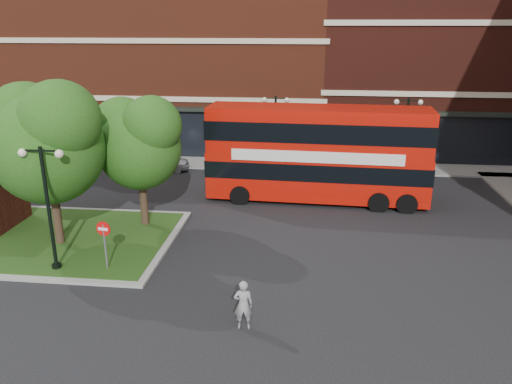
# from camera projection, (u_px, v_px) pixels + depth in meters

# --- Properties ---
(ground) EXTENTS (120.00, 120.00, 0.00)m
(ground) POSITION_uv_depth(u_px,v_px,m) (193.00, 281.00, 18.82)
(ground) COLOR black
(ground) RESTS_ON ground
(pavement_far) EXTENTS (44.00, 3.00, 0.12)m
(pavement_far) POSITION_uv_depth(u_px,v_px,m) (248.00, 164.00, 34.34)
(pavement_far) COLOR slate
(pavement_far) RESTS_ON ground
(terrace_far_left) EXTENTS (26.00, 12.00, 14.00)m
(terrace_far_left) POSITION_uv_depth(u_px,v_px,m) (160.00, 53.00, 40.02)
(terrace_far_left) COLOR maroon
(terrace_far_left) RESTS_ON ground
(terrace_far_right) EXTENTS (18.00, 12.00, 16.00)m
(terrace_far_right) POSITION_uv_depth(u_px,v_px,m) (445.00, 41.00, 37.40)
(terrace_far_right) COLOR #471911
(terrace_far_right) RESTS_ON ground
(traffic_island) EXTENTS (12.60, 7.60, 0.15)m
(traffic_island) POSITION_uv_depth(u_px,v_px,m) (35.00, 238.00, 22.46)
(traffic_island) COLOR gray
(traffic_island) RESTS_ON ground
(tree_island_west) EXTENTS (5.40, 4.71, 7.21)m
(tree_island_west) POSITION_uv_depth(u_px,v_px,m) (45.00, 137.00, 20.40)
(tree_island_west) COLOR #2D2116
(tree_island_west) RESTS_ON ground
(tree_island_east) EXTENTS (4.46, 3.90, 6.29)m
(tree_island_east) POSITION_uv_depth(u_px,v_px,m) (138.00, 139.00, 22.61)
(tree_island_east) COLOR #2D2116
(tree_island_east) RESTS_ON ground
(lamp_island) EXTENTS (1.72, 0.36, 5.00)m
(lamp_island) POSITION_uv_depth(u_px,v_px,m) (48.00, 203.00, 18.68)
(lamp_island) COLOR black
(lamp_island) RESTS_ON ground
(lamp_far_left) EXTENTS (1.72, 0.36, 5.00)m
(lamp_far_left) POSITION_uv_depth(u_px,v_px,m) (275.00, 131.00, 31.36)
(lamp_far_left) COLOR black
(lamp_far_left) RESTS_ON ground
(lamp_far_right) EXTENTS (1.72, 0.36, 5.00)m
(lamp_far_right) POSITION_uv_depth(u_px,v_px,m) (405.00, 134.00, 30.53)
(lamp_far_right) COLOR black
(lamp_far_right) RESTS_ON ground
(bus) EXTENTS (11.83, 3.17, 4.48)m
(bus) POSITION_uv_depth(u_px,v_px,m) (317.00, 148.00, 26.57)
(bus) COLOR #B51107
(bus) RESTS_ON ground
(woman) EXTENTS (0.65, 0.46, 1.68)m
(woman) POSITION_uv_depth(u_px,v_px,m) (243.00, 305.00, 15.64)
(woman) COLOR gray
(woman) RESTS_ON ground
(car_silver) EXTENTS (3.76, 1.84, 1.24)m
(car_silver) POSITION_uv_depth(u_px,v_px,m) (161.00, 161.00, 32.85)
(car_silver) COLOR #ACAFB3
(car_silver) RESTS_ON ground
(car_white) EXTENTS (4.19, 1.78, 1.35)m
(car_white) POSITION_uv_depth(u_px,v_px,m) (352.00, 166.00, 31.54)
(car_white) COLOR silver
(car_white) RESTS_ON ground
(no_entry_sign) EXTENTS (0.58, 0.13, 2.10)m
(no_entry_sign) POSITION_uv_depth(u_px,v_px,m) (104.00, 236.00, 19.04)
(no_entry_sign) COLOR slate
(no_entry_sign) RESTS_ON ground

